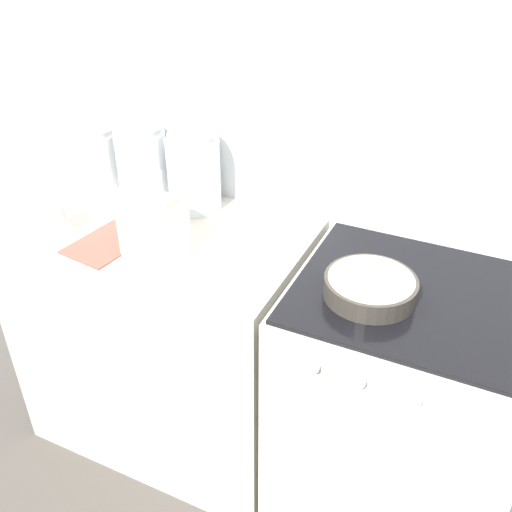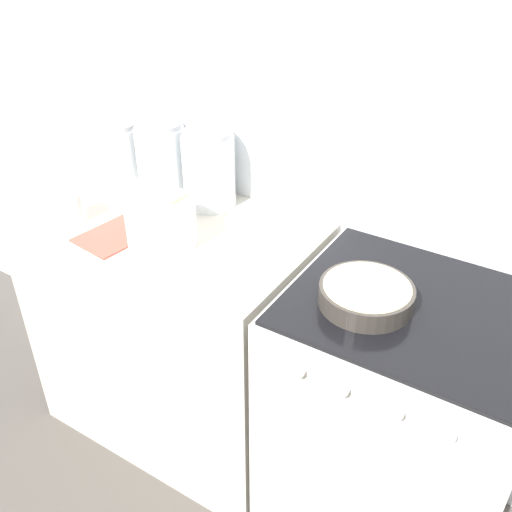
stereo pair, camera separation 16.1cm
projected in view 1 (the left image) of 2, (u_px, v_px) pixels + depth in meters
The scene contains 10 objects.
wall_back at pixel (338, 140), 1.77m from camera, with size 4.96×0.05×2.40m.
countertop_cabinet at pixel (168, 337), 2.10m from camera, with size 0.98×0.58×0.93m.
stove at pixel (395, 413), 1.79m from camera, with size 0.68×0.60×0.93m.
mixing_bowl at pixel (154, 226), 1.69m from camera, with size 0.21×0.21×0.26m.
baking_pan at pixel (370, 287), 1.52m from camera, with size 0.25×0.25×0.06m.
storage_jar_left at pixel (96, 161), 2.07m from camera, with size 0.16×0.16×0.21m.
storage_jar_middle at pixel (143, 167), 1.98m from camera, with size 0.17×0.17×0.25m.
storage_jar_right at pixel (194, 176), 1.91m from camera, with size 0.18×0.18×0.26m.
tin_can at pixel (56, 218), 1.80m from camera, with size 0.08×0.08×0.10m.
recipe_page at pixel (107, 243), 1.75m from camera, with size 0.20×0.26×0.01m.
Camera 1 is at (0.49, -1.02, 1.85)m, focal length 40.00 mm.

